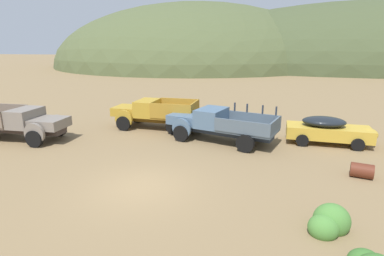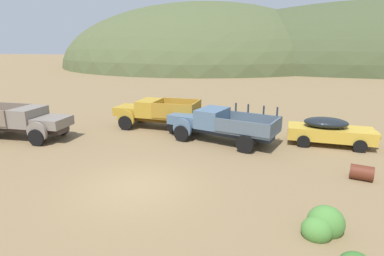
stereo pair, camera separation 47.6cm
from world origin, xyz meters
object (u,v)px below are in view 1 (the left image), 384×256
object	(u,v)px
truck_primer_gray	(24,123)
oil_drum_spare	(362,171)
truck_chalk_blue	(213,124)
truck_mustard	(150,113)
car_faded_yellow	(331,130)

from	to	relation	value
truck_primer_gray	oil_drum_spare	size ratio (longest dim) A/B	5.83
truck_chalk_blue	truck_mustard	bearing A→B (deg)	-5.89
truck_chalk_blue	oil_drum_spare	distance (m)	8.04
truck_chalk_blue	car_faded_yellow	distance (m)	6.65
truck_mustard	car_faded_yellow	xyz separation A→B (m)	(11.18, -1.56, -0.20)
car_faded_yellow	truck_primer_gray	bearing A→B (deg)	-166.74
car_faded_yellow	oil_drum_spare	size ratio (longest dim) A/B	4.82
truck_mustard	oil_drum_spare	bearing A→B (deg)	155.64
truck_mustard	oil_drum_spare	size ratio (longest dim) A/B	5.68
truck_mustard	truck_chalk_blue	distance (m)	5.00
truck_primer_gray	truck_chalk_blue	distance (m)	11.10
truck_chalk_blue	car_faded_yellow	xyz separation A→B (m)	(6.62, 0.50, -0.19)
truck_mustard	truck_primer_gray	bearing A→B (deg)	36.49
truck_primer_gray	truck_mustard	distance (m)	7.53
truck_mustard	car_faded_yellow	distance (m)	11.29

